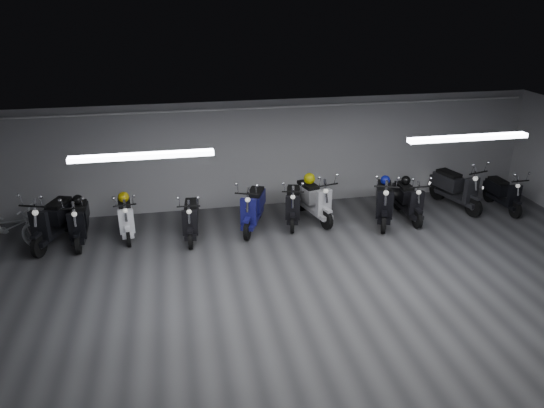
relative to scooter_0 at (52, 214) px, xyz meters
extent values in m
cube|color=#37373A|center=(5.24, -3.65, -0.73)|extent=(14.00, 10.00, 0.01)
cube|color=gray|center=(5.24, -3.65, 2.08)|extent=(14.00, 10.00, 0.01)
cube|color=#979799|center=(5.24, 1.35, 0.68)|extent=(14.00, 0.01, 2.80)
cube|color=white|center=(2.24, -2.65, 2.02)|extent=(2.40, 0.18, 0.08)
cube|color=white|center=(8.24, -2.65, 2.02)|extent=(2.40, 0.18, 0.08)
cylinder|color=white|center=(5.24, 1.27, 1.90)|extent=(13.60, 0.05, 0.05)
imported|color=silver|center=(-0.94, 0.01, -0.13)|extent=(1.94, 1.16, 1.19)
sphere|color=navy|center=(7.80, -0.07, 0.28)|extent=(0.23, 0.23, 0.23)
sphere|color=#CAC50B|center=(6.01, 0.41, 0.27)|extent=(0.29, 0.29, 0.29)
sphere|color=black|center=(0.55, 0.21, 0.21)|extent=(0.24, 0.24, 0.24)
sphere|color=#BDA00B|center=(1.55, 0.29, 0.16)|extent=(0.26, 0.26, 0.26)
sphere|color=black|center=(8.39, 0.02, 0.20)|extent=(0.24, 0.24, 0.24)
camera|label=1|loc=(2.79, -11.28, 4.62)|focal=34.30mm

